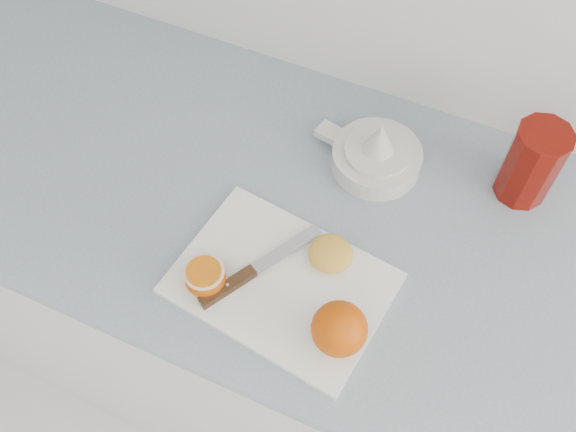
{
  "coord_description": "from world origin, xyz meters",
  "views": [
    {
      "loc": [
        -0.05,
        1.15,
        1.78
      ],
      "look_at": [
        -0.27,
        1.63,
        0.96
      ],
      "focal_mm": 40.0,
      "sensor_mm": 36.0,
      "label": 1
    }
  ],
  "objects_px": {
    "citrus_juicer": "(376,155)",
    "counter": "(367,344)",
    "half_orange": "(205,277)",
    "red_tumbler": "(531,166)",
    "cutting_board": "(281,283)"
  },
  "relations": [
    {
      "from": "citrus_juicer",
      "to": "counter",
      "type": "bearing_deg",
      "value": -57.29
    },
    {
      "from": "half_orange",
      "to": "red_tumbler",
      "type": "bearing_deg",
      "value": 43.79
    },
    {
      "from": "half_orange",
      "to": "red_tumbler",
      "type": "height_order",
      "value": "red_tumbler"
    },
    {
      "from": "cutting_board",
      "to": "citrus_juicer",
      "type": "relative_size",
      "value": 1.62
    },
    {
      "from": "cutting_board",
      "to": "red_tumbler",
      "type": "relative_size",
      "value": 2.17
    },
    {
      "from": "counter",
      "to": "half_orange",
      "type": "bearing_deg",
      "value": -140.38
    },
    {
      "from": "cutting_board",
      "to": "half_orange",
      "type": "height_order",
      "value": "half_orange"
    },
    {
      "from": "cutting_board",
      "to": "red_tumbler",
      "type": "xyz_separation_m",
      "value": [
        0.29,
        0.33,
        0.06
      ]
    },
    {
      "from": "counter",
      "to": "cutting_board",
      "type": "relative_size",
      "value": 7.43
    },
    {
      "from": "counter",
      "to": "cutting_board",
      "type": "bearing_deg",
      "value": -132.37
    },
    {
      "from": "half_orange",
      "to": "citrus_juicer",
      "type": "bearing_deg",
      "value": 64.92
    },
    {
      "from": "citrus_juicer",
      "to": "cutting_board",
      "type": "bearing_deg",
      "value": -100.23
    },
    {
      "from": "counter",
      "to": "red_tumbler",
      "type": "bearing_deg",
      "value": 49.16
    },
    {
      "from": "cutting_board",
      "to": "counter",
      "type": "bearing_deg",
      "value": 47.63
    },
    {
      "from": "counter",
      "to": "citrus_juicer",
      "type": "xyz_separation_m",
      "value": [
        -0.08,
        0.13,
        0.47
      ]
    }
  ]
}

